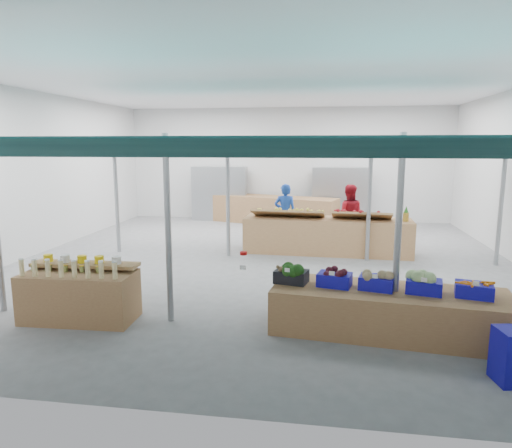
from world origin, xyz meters
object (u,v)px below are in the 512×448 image
object	(u,v)px
veg_counter	(388,312)
fruit_counter	(327,236)
bottle_shelf	(81,294)
vendor_left	(285,214)
vendor_right	(348,215)

from	to	relation	value
veg_counter	fruit_counter	bearing A→B (deg)	106.50
bottle_shelf	vendor_left	world-z (taller)	vendor_left
vendor_left	vendor_right	world-z (taller)	same
fruit_counter	vendor_left	size ratio (longest dim) A/B	2.50
bottle_shelf	fruit_counter	xyz separation A→B (m)	(3.97, 5.32, 0.03)
vendor_left	vendor_right	size ratio (longest dim) A/B	1.00
veg_counter	vendor_left	bearing A→B (deg)	115.14
bottle_shelf	veg_counter	bearing A→B (deg)	0.29
fruit_counter	vendor_left	bearing A→B (deg)	139.46
veg_counter	vendor_right	xyz separation A→B (m)	(-0.31, 6.25, 0.53)
fruit_counter	vendor_right	distance (m)	1.32
bottle_shelf	veg_counter	size ratio (longest dim) A/B	0.52
bottle_shelf	veg_counter	distance (m)	4.89
veg_counter	vendor_right	distance (m)	6.28
veg_counter	bottle_shelf	bearing A→B (deg)	-171.50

